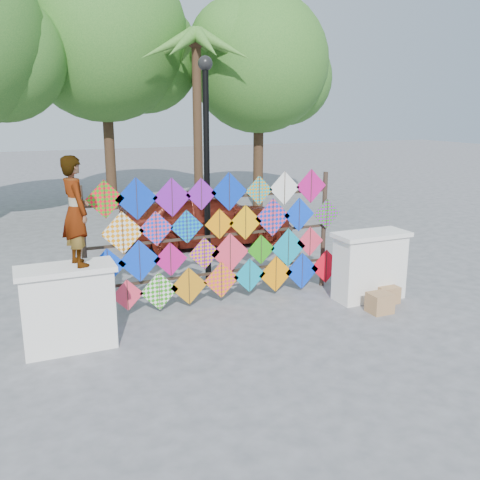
% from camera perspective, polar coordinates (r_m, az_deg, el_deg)
% --- Properties ---
extents(ground, '(80.00, 80.00, 0.00)m').
position_cam_1_polar(ground, '(9.33, -0.84, -8.12)').
color(ground, gray).
rests_on(ground, ground).
extents(parapet_left, '(1.40, 0.65, 1.28)m').
position_cam_1_polar(parapet_left, '(8.31, -17.86, -6.85)').
color(parapet_left, white).
rests_on(parapet_left, ground).
extents(parapet_right, '(1.40, 0.65, 1.28)m').
position_cam_1_polar(parapet_right, '(10.25, 13.67, -2.64)').
color(parapet_right, white).
rests_on(parapet_right, ground).
extents(kite_rack, '(4.96, 0.24, 2.40)m').
position_cam_1_polar(kite_rack, '(9.63, -2.00, 0.13)').
color(kite_rack, '#32251B').
rests_on(kite_rack, ground).
extents(tree_mid, '(6.30, 5.60, 8.61)m').
position_cam_1_polar(tree_mid, '(19.45, -14.09, 20.25)').
color(tree_mid, '#482F1F').
rests_on(tree_mid, ground).
extents(tree_east, '(5.40, 4.80, 7.42)m').
position_cam_1_polar(tree_east, '(19.49, 2.25, 18.29)').
color(tree_east, '#482F1F').
rests_on(tree_east, ground).
extents(palm_tree, '(3.62, 3.62, 5.83)m').
position_cam_1_polar(palm_tree, '(16.97, -4.68, 18.79)').
color(palm_tree, '#482F1F').
rests_on(palm_tree, ground).
extents(vendor_woman, '(0.49, 0.64, 1.59)m').
position_cam_1_polar(vendor_woman, '(7.96, -17.14, 2.95)').
color(vendor_woman, '#99999E').
rests_on(vendor_woman, parapet_left).
extents(sedan, '(4.65, 2.26, 1.53)m').
position_cam_1_polar(sedan, '(13.87, -3.67, 2.53)').
color(sedan, '#611B10').
rests_on(sedan, ground).
extents(lamppost, '(0.28, 0.28, 4.46)m').
position_cam_1_polar(lamppost, '(10.65, -3.59, 9.54)').
color(lamppost, black).
rests_on(lamppost, ground).
extents(cardboard_box_near, '(0.40, 0.35, 0.35)m').
position_cam_1_polar(cardboard_box_near, '(9.75, 14.69, -6.50)').
color(cardboard_box_near, '#A77851').
rests_on(cardboard_box_near, ground).
extents(cardboard_box_far, '(0.37, 0.34, 0.31)m').
position_cam_1_polar(cardboard_box_far, '(10.27, 15.41, -5.60)').
color(cardboard_box_far, '#A77851').
rests_on(cardboard_box_far, ground).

